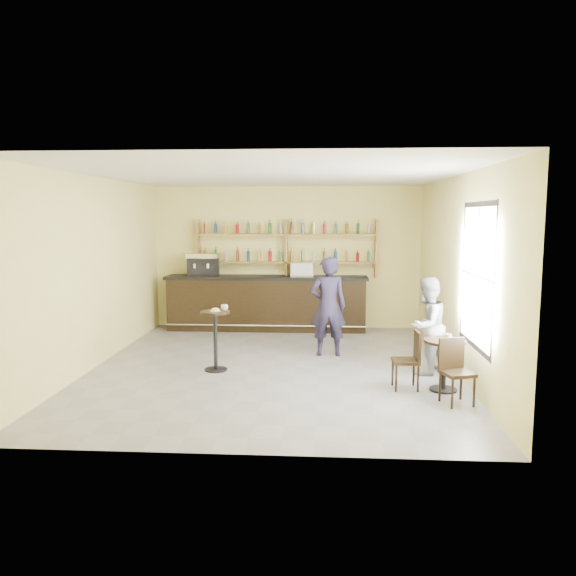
# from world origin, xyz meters

# --- Properties ---
(floor) EXTENTS (7.00, 7.00, 0.00)m
(floor) POSITION_xyz_m (0.00, 0.00, 0.00)
(floor) COLOR gray
(floor) RESTS_ON ground
(ceiling) EXTENTS (7.00, 7.00, 0.00)m
(ceiling) POSITION_xyz_m (0.00, 0.00, 3.20)
(ceiling) COLOR white
(ceiling) RESTS_ON wall_back
(wall_back) EXTENTS (7.00, 0.00, 7.00)m
(wall_back) POSITION_xyz_m (0.00, 3.50, 1.60)
(wall_back) COLOR #F9ED8D
(wall_back) RESTS_ON floor
(wall_front) EXTENTS (7.00, 0.00, 7.00)m
(wall_front) POSITION_xyz_m (0.00, -3.50, 1.60)
(wall_front) COLOR #F9ED8D
(wall_front) RESTS_ON floor
(wall_left) EXTENTS (0.00, 7.00, 7.00)m
(wall_left) POSITION_xyz_m (-3.00, 0.00, 1.60)
(wall_left) COLOR #F9ED8D
(wall_left) RESTS_ON floor
(wall_right) EXTENTS (0.00, 7.00, 7.00)m
(wall_right) POSITION_xyz_m (3.00, 0.00, 1.60)
(wall_right) COLOR #F9ED8D
(wall_right) RESTS_ON floor
(window_pane) EXTENTS (0.00, 2.00, 2.00)m
(window_pane) POSITION_xyz_m (2.99, -1.20, 1.70)
(window_pane) COLOR white
(window_pane) RESTS_ON wall_right
(window_frame) EXTENTS (0.04, 1.70, 2.10)m
(window_frame) POSITION_xyz_m (2.99, -1.20, 1.70)
(window_frame) COLOR black
(window_frame) RESTS_ON wall_right
(shelf_unit) EXTENTS (4.00, 0.26, 1.40)m
(shelf_unit) POSITION_xyz_m (0.00, 3.37, 1.81)
(shelf_unit) COLOR brown
(shelf_unit) RESTS_ON wall_back
(liquor_bottles) EXTENTS (3.68, 0.10, 1.00)m
(liquor_bottles) POSITION_xyz_m (0.00, 3.37, 1.98)
(liquor_bottles) COLOR #8C5919
(liquor_bottles) RESTS_ON shelf_unit
(bar_counter) EXTENTS (4.48, 0.87, 1.21)m
(bar_counter) POSITION_xyz_m (-0.43, 3.15, 0.61)
(bar_counter) COLOR black
(bar_counter) RESTS_ON floor
(espresso_machine) EXTENTS (0.76, 0.55, 0.50)m
(espresso_machine) POSITION_xyz_m (-1.84, 3.15, 1.46)
(espresso_machine) COLOR black
(espresso_machine) RESTS_ON bar_counter
(pastry_case) EXTENTS (0.55, 0.46, 0.30)m
(pastry_case) POSITION_xyz_m (0.37, 3.15, 1.36)
(pastry_case) COLOR silver
(pastry_case) RESTS_ON bar_counter
(pedestal_table) EXTENTS (0.59, 0.59, 0.99)m
(pedestal_table) POSITION_xyz_m (-0.93, -0.24, 0.50)
(pedestal_table) COLOR black
(pedestal_table) RESTS_ON floor
(napkin) EXTENTS (0.20, 0.20, 0.00)m
(napkin) POSITION_xyz_m (-0.93, -0.24, 1.00)
(napkin) COLOR white
(napkin) RESTS_ON pedestal_table
(donut) EXTENTS (0.14, 0.14, 0.05)m
(donut) POSITION_xyz_m (-0.92, -0.25, 1.02)
(donut) COLOR #E8BA55
(donut) RESTS_ON napkin
(cup_pedestal) EXTENTS (0.15, 0.15, 0.09)m
(cup_pedestal) POSITION_xyz_m (-0.79, -0.14, 1.04)
(cup_pedestal) COLOR white
(cup_pedestal) RESTS_ON pedestal_table
(man_main) EXTENTS (0.68, 0.47, 1.82)m
(man_main) POSITION_xyz_m (0.92, 0.89, 0.91)
(man_main) COLOR black
(man_main) RESTS_ON floor
(cafe_table) EXTENTS (0.74, 0.74, 0.76)m
(cafe_table) POSITION_xyz_m (2.60, -1.10, 0.38)
(cafe_table) COLOR black
(cafe_table) RESTS_ON floor
(cup_cafe) EXTENTS (0.12, 0.12, 0.09)m
(cup_cafe) POSITION_xyz_m (2.65, -1.10, 0.80)
(cup_cafe) COLOR white
(cup_cafe) RESTS_ON cafe_table
(chair_west) EXTENTS (0.39, 0.39, 0.86)m
(chair_west) POSITION_xyz_m (2.05, -1.05, 0.43)
(chair_west) COLOR black
(chair_west) RESTS_ON floor
(chair_south) EXTENTS (0.48, 0.48, 0.88)m
(chair_south) POSITION_xyz_m (2.65, -1.70, 0.44)
(chair_south) COLOR black
(chair_south) RESTS_ON floor
(patron_second) EXTENTS (0.95, 0.97, 1.57)m
(patron_second) POSITION_xyz_m (2.49, -0.22, 0.79)
(patron_second) COLOR gray
(patron_second) RESTS_ON floor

